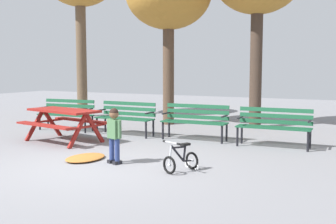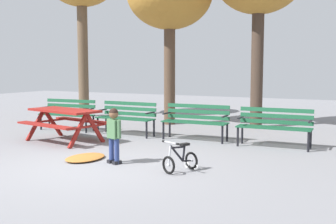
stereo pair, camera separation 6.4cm
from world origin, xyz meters
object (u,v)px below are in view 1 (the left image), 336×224
object	(u,v)px
picnic_table	(64,117)
kids_bicycle	(181,160)
park_bench_far_left	(67,112)
park_bench_left	(126,115)
child_standing	(114,131)
park_bench_right	(195,119)
park_bench_far_right	(274,124)

from	to	relation	value
picnic_table	kids_bicycle	xyz separation A→B (m)	(3.67, -1.34, -0.39)
kids_bicycle	park_bench_far_left	bearing A→B (deg)	149.70
park_bench_left	child_standing	bearing A→B (deg)	-61.27
picnic_table	child_standing	bearing A→B (deg)	-30.12
park_bench_right	kids_bicycle	xyz separation A→B (m)	(1.01, -2.98, -0.31)
park_bench_far_left	park_bench_right	xyz separation A→B (m)	(3.80, 0.16, 0.00)
park_bench_far_left	picnic_table	bearing A→B (deg)	-52.13
picnic_table	park_bench_right	size ratio (longest dim) A/B	1.25
child_standing	park_bench_far_left	bearing A→B (deg)	140.91
park_bench_right	park_bench_left	bearing A→B (deg)	-176.37
park_bench_far_right	child_standing	size ratio (longest dim) A/B	1.59
park_bench_left	kids_bicycle	size ratio (longest dim) A/B	2.55
park_bench_left	park_bench_right	size ratio (longest dim) A/B	1.00
park_bench_right	child_standing	distance (m)	3.01
park_bench_far_left	park_bench_left	distance (m)	1.91
picnic_table	park_bench_far_right	size ratio (longest dim) A/B	1.25
picnic_table	park_bench_right	xyz separation A→B (m)	(2.66, 1.64, -0.08)
park_bench_far_left	park_bench_left	xyz separation A→B (m)	(1.91, 0.04, 0.00)
park_bench_left	park_bench_right	world-z (taller)	same
park_bench_far_left	kids_bicycle	world-z (taller)	park_bench_far_left
picnic_table	child_standing	xyz separation A→B (m)	(2.34, -1.36, 0.00)
park_bench_left	kids_bicycle	xyz separation A→B (m)	(2.90, -2.86, -0.31)
picnic_table	park_bench_far_right	bearing A→B (deg)	19.06
park_bench_far_left	kids_bicycle	distance (m)	5.58
park_bench_right	kids_bicycle	distance (m)	3.16
park_bench_far_left	child_standing	size ratio (longest dim) A/B	1.61
picnic_table	park_bench_far_left	distance (m)	1.87
picnic_table	park_bench_far_right	distance (m)	4.82
park_bench_left	park_bench_far_right	bearing A→B (deg)	0.90
picnic_table	park_bench_far_right	xyz separation A→B (m)	(4.56, 1.57, -0.08)
park_bench_left	kids_bicycle	distance (m)	4.08
park_bench_right	park_bench_far_left	bearing A→B (deg)	-177.56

